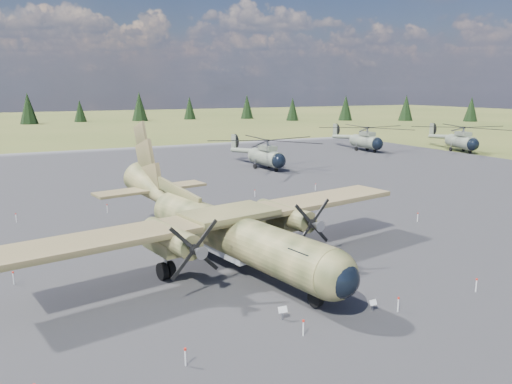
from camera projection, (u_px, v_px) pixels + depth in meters
name	position (u px, v px, depth m)	size (l,w,h in m)	color
ground	(254.00, 247.00, 37.90)	(500.00, 500.00, 0.00)	brown
apron	(207.00, 217.00, 46.66)	(120.00, 120.00, 0.04)	#5A595E
transport_plane	(221.00, 223.00, 34.20)	(29.36, 26.41, 9.68)	#3C4324
helicopter_near	(266.00, 148.00, 73.84)	(18.67, 21.34, 4.48)	slate
helicopter_mid	(366.00, 134.00, 95.29)	(19.16, 22.02, 4.66)	slate
helicopter_far	(462.00, 134.00, 94.25)	(23.39, 23.91, 4.79)	slate
info_placard_left	(283.00, 311.00, 25.91)	(0.49, 0.24, 0.75)	gray
info_placard_right	(373.00, 304.00, 26.93)	(0.42, 0.18, 0.66)	gray
barrier_fence	(249.00, 242.00, 37.52)	(33.12, 29.62, 0.85)	silver
treeline	(259.00, 205.00, 31.46)	(324.70, 327.82, 10.85)	black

